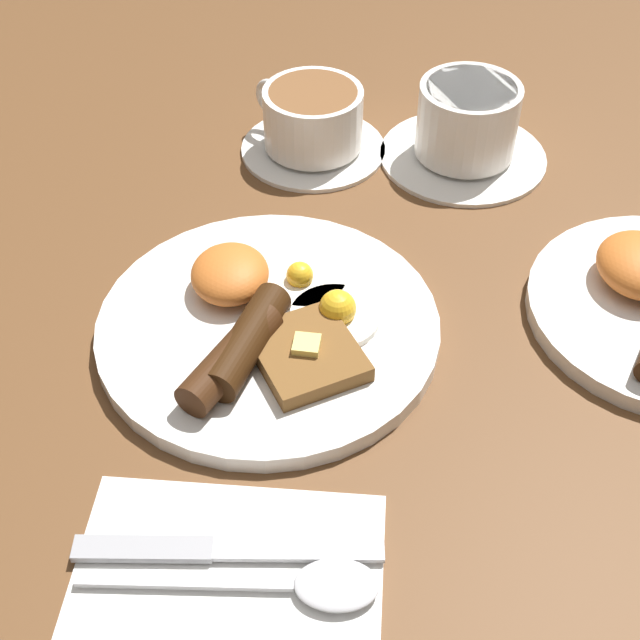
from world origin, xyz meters
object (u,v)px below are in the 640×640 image
spoon (307,585)px  breakfast_plate_near (267,324)px  teacup_far (466,127)px  knife (210,550)px  teacup_near (313,124)px

spoon → breakfast_plate_near: bearing=100.0°
teacup_far → knife: size_ratio=0.83×
teacup_far → spoon: bearing=-19.1°
teacup_near → spoon: (0.49, -0.01, -0.02)m
teacup_far → spoon: teacup_far is taller
breakfast_plate_near → spoon: 0.23m
teacup_far → knife: 0.50m
teacup_far → spoon: (0.47, -0.16, -0.03)m
breakfast_plate_near → spoon: bearing=7.1°
teacup_near → spoon: size_ratio=0.77×
teacup_far → knife: teacup_far is taller
breakfast_plate_near → teacup_near: 0.27m
breakfast_plate_near → teacup_far: bearing=142.2°
breakfast_plate_near → knife: size_ratio=1.37×
teacup_far → breakfast_plate_near: bearing=-37.8°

